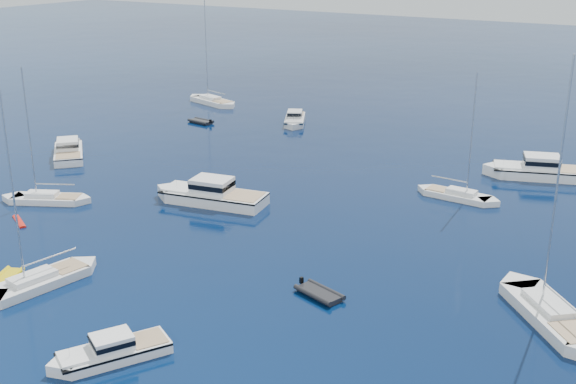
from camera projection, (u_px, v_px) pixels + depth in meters
name	position (u px, v px, depth m)	size (l,w,h in m)	color
ground	(55.00, 336.00, 44.35)	(400.00, 400.00, 0.00)	#082351
motor_cruiser_near	(111.00, 359.00, 41.91)	(2.33, 7.61, 2.00)	white
motor_cruiser_centre	(210.00, 202.00, 67.14)	(3.57, 11.68, 3.07)	white
motor_cruiser_far_l	(69.00, 156.00, 81.61)	(3.07, 10.02, 2.63)	white
motor_cruiser_distant	(537.00, 177.00, 74.31)	(3.54, 11.56, 3.04)	white
motor_cruiser_horizon	(295.00, 123.00, 96.36)	(2.54, 8.30, 2.18)	silver
sailboat_fore	(39.00, 286.00, 50.84)	(2.60, 9.99, 14.69)	silver
sailboat_mid_r	(550.00, 320.00, 46.27)	(3.08, 11.86, 17.44)	silver
sailboat_mid_l	(47.00, 202.00, 67.26)	(2.32, 8.91, 13.09)	white
sailboat_centre	(457.00, 199.00, 68.18)	(2.23, 8.56, 12.58)	silver
sailboat_far_l	(212.00, 104.00, 108.22)	(2.77, 10.67, 15.68)	white
tender_yellow	(7.00, 281.00, 51.66)	(1.74, 3.07, 0.95)	#DCBF0C
tender_grey_near	(319.00, 296.00, 49.41)	(2.01, 3.67, 0.95)	black
tender_grey_far	(201.00, 123.00, 96.64)	(1.98, 3.61, 0.95)	black
kayak_orange	(19.00, 222.00, 62.45)	(0.56, 3.22, 0.30)	red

